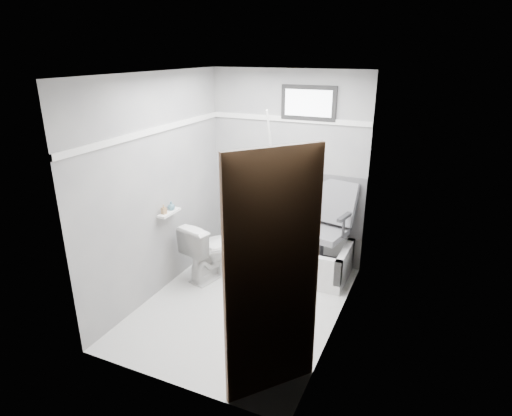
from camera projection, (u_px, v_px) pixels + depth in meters
The scene contains 19 objects.
floor at pixel (243, 304), 4.64m from camera, with size 2.60×2.60×0.00m, color white.
ceiling at pixel (240, 73), 3.81m from camera, with size 2.60×2.60×0.00m, color silver.
wall_back at pixel (287, 169), 5.34m from camera, with size 2.00×0.02×2.40m, color slate.
wall_front at pixel (164, 254), 3.11m from camera, with size 2.00×0.02×2.40m, color slate.
wall_left at pixel (158, 188), 4.61m from camera, with size 0.02×2.60×2.40m, color slate.
wall_right at pixel (342, 215), 3.84m from camera, with size 0.02×2.60×2.40m, color slate.
bathtub at pixel (287, 255), 5.30m from camera, with size 1.50×0.70×0.42m, color silver, non-canonical shape.
office_chair at pixel (323, 227), 5.04m from camera, with size 0.60×0.60×1.03m, color #5F5E63, non-canonical shape.
toilet at pixel (211, 250), 5.11m from camera, with size 0.40×0.72×0.71m, color white.
door at pixel (291, 307), 2.83m from camera, with size 0.78×0.78×2.00m, color #563320, non-canonical shape.
window at pixel (309, 103), 4.94m from camera, with size 0.66×0.04×0.40m, color black, non-canonical shape.
backerboard at pixel (305, 202), 5.37m from camera, with size 1.50×0.02×0.78m, color #4C4C4F.
trim_back at pixel (288, 119), 5.11m from camera, with size 2.00×0.02×0.06m, color white.
trim_left at pixel (154, 130), 4.39m from camera, with size 0.02×2.60×0.06m, color white.
pole at pixel (275, 185), 5.21m from camera, with size 0.02×0.02×1.95m, color silver.
shelf at pixel (169, 213), 4.74m from camera, with size 0.10×0.32×0.03m, color white.
soap_bottle_a at pixel (164, 209), 4.66m from camera, with size 0.05×0.05×0.11m, color #A77F53.
soap_bottle_b at pixel (171, 206), 4.78m from camera, with size 0.08×0.08×0.10m, color #477382.
faucet at pixel (271, 216), 5.62m from camera, with size 0.26×0.10×0.16m, color silver, non-canonical shape.
Camera 1 is at (1.75, -3.58, 2.60)m, focal length 30.00 mm.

